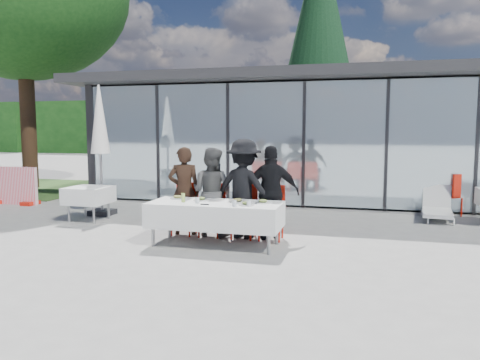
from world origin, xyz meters
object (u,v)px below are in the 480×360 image
Objects in this scene: diner_a at (184,191)px; diner_chair_a at (185,206)px; diner_d at (272,193)px; conifer_tree at (319,35)px; plate_b at (201,199)px; diner_b at (212,192)px; juice_bottle at (183,198)px; diner_chair_d at (272,210)px; plate_a at (177,197)px; diner_chair_c at (245,208)px; folded_eyeglasses at (205,204)px; dining_table at (215,215)px; spare_chair_b at (456,193)px; spare_table_left at (89,195)px; diner_chair_b at (213,207)px; plate_d at (263,202)px; market_umbrella at (100,129)px; plate_c at (237,201)px; plate_extra at (247,204)px; diner_c at (244,189)px; lounger at (437,207)px.

diner_chair_a is (0.00, 0.05, -0.29)m from diner_a.
diner_d is 13.35m from conifer_tree.
diner_b is at bearing 89.48° from plate_b.
plate_b is at bearing 43.77° from juice_bottle.
plate_a is at bearing -161.99° from diner_chair_d.
diner_chair_c is 1.14m from folded_eyeglasses.
dining_table is 2.32× the size of spare_chair_b.
spare_table_left is (-4.20, 0.68, 0.02)m from diner_chair_d.
spare_table_left is at bearing 152.19° from folded_eyeglasses.
diner_chair_b is 6.96× the size of folded_eyeglasses.
diner_chair_d is (1.68, 0.00, 0.00)m from diner_chair_a.
diner_chair_c is 5.36m from spare_chair_b.
diner_d is at bearing -1.75° from diner_chair_a.
diner_b is 6.31× the size of plate_d.
plate_b is at bearing -23.26° from spare_table_left.
spare_chair_b is at bearing 42.32° from dining_table.
diner_b reaches higher than dining_table.
market_umbrella is (-2.91, 2.21, 1.18)m from juice_bottle.
plate_c is 5.75m from spare_chair_b.
plate_c is at bearing -0.09° from plate_b.
plate_d is (0.81, 0.11, 0.24)m from dining_table.
market_umbrella is at bearing 156.85° from diner_chair_b.
conifer_tree is at bearing 91.49° from plate_d.
diner_b is 0.55× the size of market_umbrella.
spare_chair_b reaches higher than plate_extra.
plate_a is (0.06, -0.48, -0.06)m from diner_a.
dining_table is 0.75× the size of market_umbrella.
spare_table_left is (-3.36, 1.43, 0.02)m from dining_table.
conifer_tree is at bearing 90.54° from plate_extra.
plate_a is at bearing 164.06° from dining_table.
diner_c reaches higher than diner_d.
diner_b reaches higher than lounger.
diner_c is 11.95× the size of juice_bottle.
folded_eyeglasses is 5.68m from lounger.
spare_chair_b is at bearing 48.75° from lounger.
dining_table is 16.14× the size of folded_eyeglasses.
spare_chair_b is at bearing 36.28° from plate_a.
spare_table_left is 0.62× the size of lounger.
plate_b reaches higher than dining_table.
conifer_tree is (3.83, 11.58, 5.43)m from spare_table_left.
diner_c reaches higher than diner_chair_c.
plate_d is (0.48, -0.59, -0.13)m from diner_c.
diner_chair_b is 3.72× the size of plate_b.
diner_a reaches higher than dining_table.
dining_table is 8.62× the size of plate_a.
dining_table is 0.66m from plate_extra.
diner_chair_b is 0.33× the size of market_umbrella.
diner_d is (0.84, 0.70, 0.31)m from dining_table.
juice_bottle is (-0.90, -0.23, 0.05)m from plate_c.
diner_b is 5.89m from spare_chair_b.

